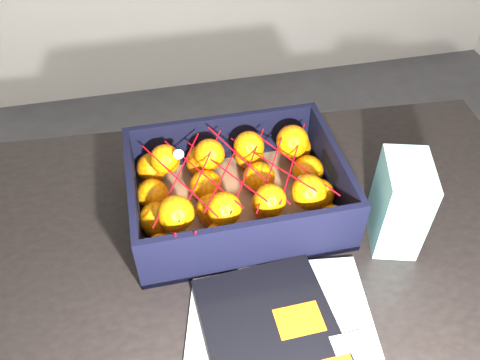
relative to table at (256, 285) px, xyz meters
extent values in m
cube|color=black|center=(0.00, 0.00, 0.08)|extent=(1.25, 0.88, 0.04)
cylinder|color=black|center=(-0.55, 0.35, -0.30)|extent=(0.06, 0.06, 0.71)
cylinder|color=black|center=(0.55, 0.35, -0.30)|extent=(0.06, 0.06, 0.71)
cube|color=#B4B4B0|center=(-0.05, -0.18, 0.10)|extent=(0.27, 0.32, 0.01)
cube|color=#B4B4B0|center=(0.04, -0.18, 0.11)|extent=(0.24, 0.30, 0.01)
cube|color=black|center=(-0.01, -0.18, 0.11)|extent=(0.23, 0.29, 0.01)
cube|color=#F25E0C|center=(0.03, -0.15, 0.12)|extent=(0.08, 0.06, 0.00)
cube|color=white|center=(0.10, -0.21, 0.12)|extent=(0.06, 0.03, 0.00)
cube|color=#906442|center=(-0.01, 0.12, 0.10)|extent=(0.40, 0.30, 0.01)
cube|color=black|center=(-0.01, 0.26, 0.16)|extent=(0.40, 0.01, 0.12)
cube|color=black|center=(-0.01, -0.02, 0.16)|extent=(0.40, 0.01, 0.12)
cube|color=black|center=(-0.21, 0.12, 0.16)|extent=(0.01, 0.28, 0.12)
cube|color=black|center=(0.18, 0.12, 0.16)|extent=(0.01, 0.28, 0.12)
sphere|color=orange|center=(-0.17, 0.01, 0.14)|extent=(0.06, 0.06, 0.06)
sphere|color=orange|center=(-0.17, 0.09, 0.14)|extent=(0.06, 0.06, 0.06)
sphere|color=orange|center=(-0.17, 0.15, 0.14)|extent=(0.06, 0.06, 0.06)
sphere|color=orange|center=(-0.17, 0.23, 0.14)|extent=(0.06, 0.06, 0.06)
sphere|color=orange|center=(-0.06, 0.02, 0.14)|extent=(0.07, 0.07, 0.07)
sphere|color=orange|center=(-0.07, 0.09, 0.14)|extent=(0.06, 0.06, 0.06)
sphere|color=orange|center=(-0.07, 0.15, 0.14)|extent=(0.06, 0.06, 0.06)
sphere|color=orange|center=(-0.06, 0.23, 0.14)|extent=(0.06, 0.06, 0.06)
sphere|color=orange|center=(0.04, 0.02, 0.14)|extent=(0.06, 0.06, 0.06)
sphere|color=orange|center=(0.04, 0.08, 0.14)|extent=(0.06, 0.06, 0.06)
sphere|color=orange|center=(0.04, 0.15, 0.14)|extent=(0.06, 0.06, 0.06)
sphere|color=orange|center=(0.04, 0.23, 0.14)|extent=(0.06, 0.06, 0.06)
sphere|color=orange|center=(0.14, 0.01, 0.14)|extent=(0.06, 0.06, 0.06)
sphere|color=orange|center=(0.14, 0.08, 0.14)|extent=(0.06, 0.06, 0.06)
sphere|color=orange|center=(0.14, 0.15, 0.14)|extent=(0.06, 0.06, 0.06)
sphere|color=orange|center=(0.14, 0.22, 0.14)|extent=(0.06, 0.06, 0.06)
sphere|color=orange|center=(-0.14, 0.05, 0.19)|extent=(0.07, 0.07, 0.07)
sphere|color=orange|center=(-0.14, 0.19, 0.19)|extent=(0.06, 0.06, 0.06)
sphere|color=orange|center=(-0.05, 0.04, 0.19)|extent=(0.06, 0.06, 0.06)
sphere|color=orange|center=(-0.05, 0.19, 0.19)|extent=(0.06, 0.06, 0.06)
sphere|color=orange|center=(0.03, 0.05, 0.19)|extent=(0.06, 0.06, 0.06)
sphere|color=orange|center=(0.03, 0.19, 0.19)|extent=(0.06, 0.06, 0.06)
sphere|color=orange|center=(0.11, 0.05, 0.19)|extent=(0.06, 0.06, 0.06)
sphere|color=orange|center=(0.12, 0.19, 0.19)|extent=(0.07, 0.07, 0.07)
cylinder|color=red|center=(-0.12, 0.11, 0.21)|extent=(0.11, 0.21, 0.01)
cylinder|color=red|center=(-0.08, 0.12, 0.21)|extent=(0.11, 0.21, 0.01)
cylinder|color=red|center=(-0.03, 0.12, 0.21)|extent=(0.11, 0.21, 0.02)
cylinder|color=red|center=(0.01, 0.13, 0.21)|extent=(0.11, 0.21, 0.03)
cylinder|color=red|center=(0.05, 0.12, 0.21)|extent=(0.11, 0.21, 0.03)
cylinder|color=red|center=(0.10, 0.12, 0.21)|extent=(0.11, 0.21, 0.00)
cylinder|color=red|center=(-0.12, 0.12, 0.21)|extent=(0.11, 0.21, 0.02)
cylinder|color=red|center=(-0.08, 0.12, 0.21)|extent=(0.11, 0.21, 0.01)
cylinder|color=red|center=(-0.03, 0.12, 0.21)|extent=(0.11, 0.21, 0.03)
cylinder|color=red|center=(0.01, 0.12, 0.21)|extent=(0.11, 0.21, 0.00)
cylinder|color=red|center=(0.05, 0.11, 0.21)|extent=(0.11, 0.21, 0.01)
cylinder|color=red|center=(0.10, 0.12, 0.21)|extent=(0.11, 0.21, 0.01)
cylinder|color=red|center=(-0.14, -0.01, 0.19)|extent=(0.00, 0.03, 0.09)
cylinder|color=red|center=(-0.11, -0.01, 0.19)|extent=(0.01, 0.04, 0.08)
cube|color=white|center=(0.26, -0.01, 0.19)|extent=(0.11, 0.13, 0.18)
camera|label=1|loc=(-0.15, -0.52, 0.84)|focal=36.93mm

